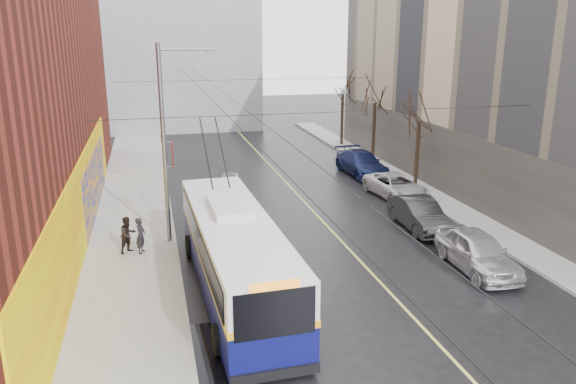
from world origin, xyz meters
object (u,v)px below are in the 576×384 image
at_px(tree_far, 343,85).
at_px(following_car, 230,185).
at_px(parked_car_d, 361,163).
at_px(trolleybus, 235,253).
at_px(parked_car_a, 477,251).
at_px(pedestrian_b, 128,235).
at_px(tree_near, 420,109).
at_px(pedestrian_a, 141,235).
at_px(parked_car_c, 397,186).
at_px(tree_mid, 375,92).
at_px(parked_car_b, 419,214).
at_px(streetlight_pole, 167,140).

distance_m(tree_far, following_car, 17.79).
distance_m(parked_car_d, following_car, 9.93).
distance_m(tree_far, trolleybus, 29.13).
height_order(parked_car_a, pedestrian_b, pedestrian_b).
bearing_deg(trolleybus, tree_near, 40.06).
bearing_deg(pedestrian_a, parked_car_d, -34.28).
bearing_deg(parked_car_c, tree_mid, 71.15).
bearing_deg(pedestrian_a, parked_car_c, -51.07).
relative_size(parked_car_a, pedestrian_a, 2.97).
height_order(parked_car_c, pedestrian_b, pedestrian_b).
height_order(tree_mid, parked_car_d, tree_mid).
bearing_deg(parked_car_b, tree_far, 82.78).
bearing_deg(tree_mid, following_car, -153.04).
relative_size(streetlight_pole, trolleybus, 0.74).
relative_size(tree_mid, pedestrian_b, 4.13).
bearing_deg(tree_far, parked_car_c, -97.31).
bearing_deg(streetlight_pole, parked_car_d, 37.58).
height_order(tree_near, pedestrian_a, tree_near).
distance_m(parked_car_b, parked_car_c, 5.41).
distance_m(streetlight_pole, parked_car_c, 14.47).
bearing_deg(streetlight_pole, tree_near, 21.62).
relative_size(tree_far, parked_car_d, 1.20).
bearing_deg(parked_car_c, parked_car_b, -108.57).
height_order(streetlight_pole, trolleybus, streetlight_pole).
xyz_separation_m(tree_far, trolleybus, (-13.11, -25.77, -3.55)).
xyz_separation_m(tree_mid, pedestrian_a, (-16.54, -14.23, -4.30)).
bearing_deg(tree_near, parked_car_c, -141.33).
distance_m(streetlight_pole, tree_far, 25.09).
bearing_deg(tree_mid, parked_car_a, -99.54).
height_order(streetlight_pole, tree_far, streetlight_pole).
bearing_deg(parked_car_a, following_car, 124.43).
bearing_deg(parked_car_d, trolleybus, -127.91).
xyz_separation_m(trolleybus, parked_car_c, (11.11, 10.17, -0.91)).
xyz_separation_m(tree_mid, tree_far, (0.00, 7.00, -0.11)).
distance_m(parked_car_a, pedestrian_a, 14.19).
distance_m(following_car, pedestrian_b, 9.92).
height_order(streetlight_pole, tree_mid, streetlight_pole).
bearing_deg(parked_car_a, tree_far, 85.34).
xyz_separation_m(parked_car_d, pedestrian_b, (-15.08, -11.14, 0.17)).
xyz_separation_m(parked_car_c, parked_car_d, (0.00, 5.71, 0.10)).
distance_m(tree_far, parked_car_c, 16.35).
bearing_deg(following_car, tree_mid, 34.03).
distance_m(parked_car_b, pedestrian_b, 13.88).
height_order(parked_car_b, pedestrian_a, pedestrian_a).
bearing_deg(pedestrian_b, parked_car_d, -2.61).
relative_size(streetlight_pole, parked_car_a, 1.90).
xyz_separation_m(parked_car_d, following_car, (-9.48, -2.95, -0.12)).
height_order(trolleybus, following_car, trolleybus).
xyz_separation_m(tree_near, following_car, (-11.48, 1.16, -4.30)).
distance_m(tree_mid, pedestrian_a, 22.24).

